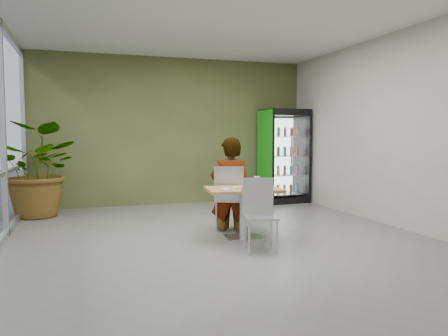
% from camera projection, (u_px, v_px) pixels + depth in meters
% --- Properties ---
extents(ground, '(7.00, 7.00, 0.00)m').
position_uv_depth(ground, '(221.00, 239.00, 6.35)').
color(ground, slate).
rests_on(ground, ground).
extents(room_envelope, '(6.00, 7.00, 3.20)m').
position_uv_depth(room_envelope, '(221.00, 129.00, 6.23)').
color(room_envelope, '#B9B2A6').
rests_on(room_envelope, ground).
extents(dining_table, '(1.12, 0.84, 0.75)m').
position_uv_depth(dining_table, '(243.00, 203.00, 6.31)').
color(dining_table, tan).
rests_on(dining_table, ground).
extents(chair_far, '(0.60, 0.60, 1.03)m').
position_uv_depth(chair_far, '(229.00, 193.00, 6.84)').
color(chair_far, silver).
rests_on(chair_far, ground).
extents(chair_near, '(0.50, 0.50, 0.94)m').
position_uv_depth(chair_near, '(259.00, 208.00, 5.76)').
color(chair_near, silver).
rests_on(chair_near, ground).
extents(seated_woman, '(0.77, 0.64, 1.79)m').
position_uv_depth(seated_woman, '(231.00, 193.00, 6.90)').
color(seated_woman, black).
rests_on(seated_woman, ground).
extents(pizza_plate, '(0.33, 0.25, 0.03)m').
position_uv_depth(pizza_plate, '(241.00, 187.00, 6.31)').
color(pizza_plate, silver).
rests_on(pizza_plate, dining_table).
extents(soda_cup, '(0.09, 0.09, 0.16)m').
position_uv_depth(soda_cup, '(257.00, 182.00, 6.35)').
color(soda_cup, silver).
rests_on(soda_cup, dining_table).
extents(napkin_stack, '(0.18, 0.18, 0.02)m').
position_uv_depth(napkin_stack, '(226.00, 189.00, 6.05)').
color(napkin_stack, silver).
rests_on(napkin_stack, dining_table).
extents(cafeteria_tray, '(0.46, 0.40, 0.02)m').
position_uv_depth(cafeteria_tray, '(256.00, 189.00, 6.11)').
color(cafeteria_tray, black).
rests_on(cafeteria_tray, dining_table).
extents(beverage_fridge, '(1.00, 0.80, 2.09)m').
position_uv_depth(beverage_fridge, '(284.00, 156.00, 9.88)').
color(beverage_fridge, black).
rests_on(beverage_fridge, ground).
extents(potted_plant, '(2.00, 1.90, 1.75)m').
position_uv_depth(potted_plant, '(40.00, 170.00, 8.05)').
color(potted_plant, '#255E26').
rests_on(potted_plant, ground).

